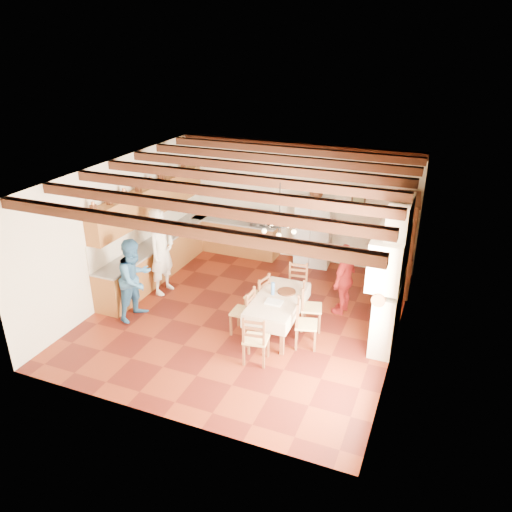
{
  "coord_description": "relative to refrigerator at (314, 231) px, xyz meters",
  "views": [
    {
      "loc": [
        3.56,
        -8.24,
        5.36
      ],
      "look_at": [
        0.1,
        0.3,
        1.25
      ],
      "focal_mm": 35.0,
      "sensor_mm": 36.0,
      "label": 1
    }
  ],
  "objects": [
    {
      "name": "person_man",
      "position": [
        -2.69,
        -2.75,
        0.12
      ],
      "size": [
        0.52,
        0.75,
        1.96
      ],
      "primitive_type": "imported",
      "rotation": [
        0.0,
        0.0,
        1.5
      ],
      "color": "white",
      "rests_on": "floor"
    },
    {
      "name": "countertop_left",
      "position": [
        -3.25,
        -2.0,
        0.02
      ],
      "size": [
        0.62,
        4.3,
        0.04
      ],
      "primitive_type": "cube",
      "color": "slate",
      "rests_on": "lower_cabinets_left"
    },
    {
      "name": "fridge_vase",
      "position": [
        0.01,
        0.0,
        1.03
      ],
      "size": [
        0.34,
        0.34,
        0.34
      ],
      "primitive_type": "imported",
      "rotation": [
        0.0,
        0.0,
        0.03
      ],
      "color": "#361C0B",
      "rests_on": "refrigerator"
    },
    {
      "name": "wall_right",
      "position": [
        2.46,
        -3.05,
        0.64
      ],
      "size": [
        0.02,
        6.5,
        3.0
      ],
      "primitive_type": "cube",
      "color": "beige",
      "rests_on": "ground"
    },
    {
      "name": "chair_end_near",
      "position": [
        0.23,
        -4.44,
        -0.38
      ],
      "size": [
        0.47,
        0.45,
        0.96
      ],
      "primitive_type": null,
      "rotation": [
        0.0,
        0.0,
        3.28
      ],
      "color": "brown",
      "rests_on": "floor"
    },
    {
      "name": "upper_cabinets",
      "position": [
        -3.38,
        -2.0,
        0.99
      ],
      "size": [
        0.35,
        4.2,
        0.7
      ],
      "primitive_type": "cube",
      "color": "brown",
      "rests_on": "ground"
    },
    {
      "name": "wall_left",
      "position": [
        -3.56,
        -3.05,
        0.64
      ],
      "size": [
        0.02,
        6.5,
        3.0
      ],
      "primitive_type": "cube",
      "color": "beige",
      "rests_on": "ground"
    },
    {
      "name": "ceiling",
      "position": [
        -0.55,
        -3.05,
        2.15
      ],
      "size": [
        6.0,
        6.5,
        0.02
      ],
      "primitive_type": "cube",
      "color": "white",
      "rests_on": "ground"
    },
    {
      "name": "wall_back",
      "position": [
        -0.55,
        0.21,
        0.64
      ],
      "size": [
        6.0,
        0.02,
        3.0
      ],
      "primitive_type": "cube",
      "color": "beige",
      "rests_on": "ground"
    },
    {
      "name": "wall_front",
      "position": [
        -0.55,
        -6.31,
        0.64
      ],
      "size": [
        6.0,
        0.02,
        3.0
      ],
      "primitive_type": "cube",
      "color": "beige",
      "rests_on": "ground"
    },
    {
      "name": "countertop_back",
      "position": [
        -2.1,
        -0.1,
        0.02
      ],
      "size": [
        2.34,
        0.62,
        0.04
      ],
      "primitive_type": "cube",
      "color": "slate",
      "rests_on": "lower_cabinets_back"
    },
    {
      "name": "refrigerator",
      "position": [
        0.0,
        0.0,
        0.0
      ],
      "size": [
        0.91,
        0.76,
        1.72
      ],
      "primitive_type": "cube",
      "rotation": [
        0.0,
        0.0,
        0.07
      ],
      "color": "silver",
      "rests_on": "floor"
    },
    {
      "name": "backsplash_left",
      "position": [
        -3.54,
        -2.0,
        0.34
      ],
      "size": [
        0.03,
        4.3,
        0.6
      ],
      "primitive_type": "cube",
      "color": "silver",
      "rests_on": "ground"
    },
    {
      "name": "chair_left_near",
      "position": [
        -0.36,
        -3.66,
        -0.38
      ],
      "size": [
        0.4,
        0.42,
        0.96
      ],
      "primitive_type": null,
      "rotation": [
        0.0,
        0.0,
        -1.57
      ],
      "color": "brown",
      "rests_on": "floor"
    },
    {
      "name": "fireplace",
      "position": [
        2.17,
        -2.85,
        0.54
      ],
      "size": [
        0.56,
        1.6,
        2.8
      ],
      "primitive_type": null,
      "color": "beige",
      "rests_on": "ground"
    },
    {
      "name": "lower_cabinets_left",
      "position": [
        -3.25,
        -2.0,
        -0.43
      ],
      "size": [
        0.6,
        4.3,
        0.86
      ],
      "primitive_type": "cube",
      "color": "brown",
      "rests_on": "ground"
    },
    {
      "name": "floor",
      "position": [
        -0.55,
        -3.05,
        -0.87
      ],
      "size": [
        6.0,
        6.5,
        0.02
      ],
      "primitive_type": "cube",
      "color": "#4A140E",
      "rests_on": "ground"
    },
    {
      "name": "chair_right_near",
      "position": [
        0.91,
        -3.63,
        -0.38
      ],
      "size": [
        0.49,
        0.51,
        0.96
      ],
      "primitive_type": null,
      "rotation": [
        0.0,
        0.0,
        1.82
      ],
      "color": "brown",
      "rests_on": "floor"
    },
    {
      "name": "backsplash_back",
      "position": [
        -2.1,
        0.18,
        0.34
      ],
      "size": [
        2.3,
        0.03,
        0.6
      ],
      "primitive_type": "cube",
      "color": "silver",
      "rests_on": "ground"
    },
    {
      "name": "microwave",
      "position": [
        -1.37,
        -0.1,
        0.19
      ],
      "size": [
        0.63,
        0.49,
        0.31
      ],
      "primitive_type": "imported",
      "rotation": [
        0.0,
        0.0,
        0.22
      ],
      "color": "silver",
      "rests_on": "countertop_back"
    },
    {
      "name": "ceiling_beams",
      "position": [
        -0.55,
        -3.05,
        2.05
      ],
      "size": [
        6.0,
        6.3,
        0.16
      ],
      "primitive_type": null,
      "color": "#361D11",
      "rests_on": "ground"
    },
    {
      "name": "lower_cabinets_back",
      "position": [
        -2.1,
        -0.1,
        -0.43
      ],
      "size": [
        2.3,
        0.6,
        0.86
      ],
      "primitive_type": "cube",
      "color": "brown",
      "rests_on": "ground"
    },
    {
      "name": "person_woman_blue",
      "position": [
        -2.61,
        -3.9,
        -0.0
      ],
      "size": [
        0.78,
        0.93,
        1.71
      ],
      "primitive_type": "imported",
      "rotation": [
        0.0,
        0.0,
        1.41
      ],
      "color": "#2E6092",
      "rests_on": "floor"
    },
    {
      "name": "person_woman_red",
      "position": [
        1.26,
        -2.13,
        -0.09
      ],
      "size": [
        0.55,
        0.95,
        1.53
      ],
      "primitive_type": "imported",
      "rotation": [
        0.0,
        0.0,
        -1.77
      ],
      "color": "#A51E1E",
      "rests_on": "floor"
    },
    {
      "name": "chair_right_far",
      "position": [
        0.83,
        -3.0,
        -0.38
      ],
      "size": [
        0.49,
        0.51,
        0.96
      ],
      "primitive_type": null,
      "rotation": [
        0.0,
        0.0,
        1.82
      ],
      "color": "brown",
      "rests_on": "floor"
    },
    {
      "name": "chair_end_far",
      "position": [
        0.29,
        -2.28,
        -0.38
      ],
      "size": [
        0.48,
        0.46,
        0.96
      ],
      "primitive_type": null,
      "rotation": [
        0.0,
        0.0,
        0.16
      ],
      "color": "brown",
      "rests_on": "floor"
    },
    {
      "name": "chandelier",
      "position": [
        0.24,
        -3.34,
        1.39
      ],
      "size": [
        0.47,
        0.47,
        0.03
      ],
      "primitive_type": "torus",
      "color": "black",
      "rests_on": "ground"
    },
    {
      "name": "chair_left_far",
      "position": [
        -0.34,
        -2.98,
        -0.38
      ],
      "size": [
        0.48,
        0.49,
        0.96
      ],
      "primitive_type": null,
      "rotation": [
        0.0,
        0.0,
        -1.77
      ],
      "color": "brown",
      "rests_on": "floor"
    },
    {
      "name": "dining_table",
      "position": [
        0.24,
        -3.34,
        -0.21
      ],
      "size": [
        0.88,
        1.68,
        0.73
      ],
      "rotation": [
        0.0,
        0.0,
        0.02
      ],
      "color": "beige",
      "rests_on": "floor"
    },
    {
      "name": "wall_picture",
      "position": [
        1.0,
        0.18,
        0.99
      ],
      "size": [
        0.34,
        0.03,
        0.42
      ],
      "primitive_type": "cube",
      "color": "black",
      "rests_on": "ground"
    },
    {
      "name": "hutch",
      "position": [
        2.2,
        -0.61,
        0.22
      ],
      "size": [
        0.61,
        1.23,
        2.17
      ],
      "primitive_type": null,
      "rotation": [
        0.0,
        0.0,
        0.09
      ],
      "color": "#361C0B",
      "rests_on": "floor"
    }
  ]
}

